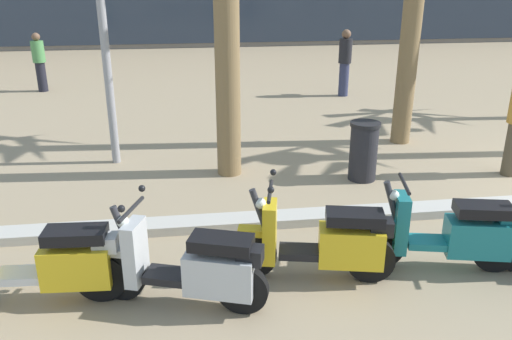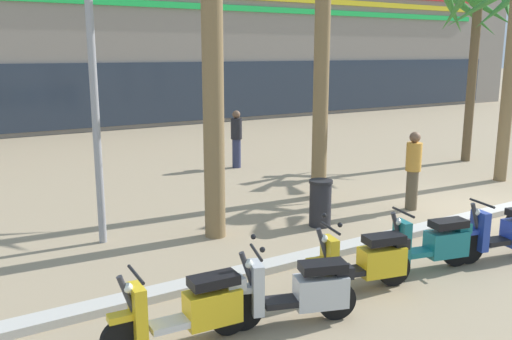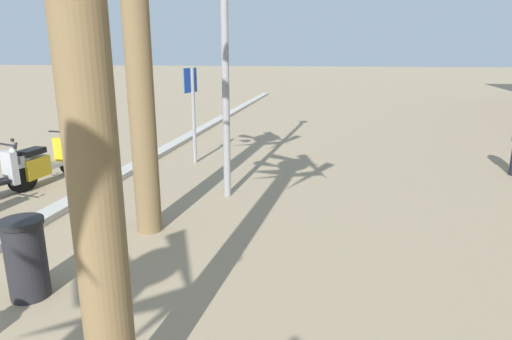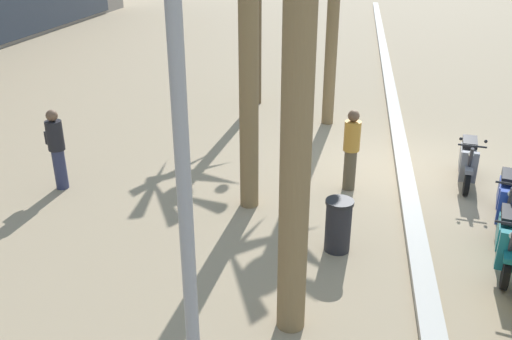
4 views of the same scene
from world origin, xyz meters
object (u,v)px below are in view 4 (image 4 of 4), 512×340
Objects in this scene: pedestrian_window_shopping at (351,148)px; pedestrian_by_palm_tree at (57,147)px; scooter_teal_far_back at (508,239)px; litter_bin at (338,225)px; street_lamp at (173,0)px; scooter_grey_lead_nearest at (468,161)px; scooter_blue_mid_front at (507,198)px.

pedestrian_by_palm_tree is at bearing 99.56° from pedestrian_window_shopping.
litter_bin is (-0.09, 2.76, 0.04)m from scooter_teal_far_back.
pedestrian_window_shopping is 2.52m from litter_bin.
pedestrian_by_palm_tree is 1.84× the size of litter_bin.
litter_bin is (-1.46, -5.90, -0.45)m from pedestrian_by_palm_tree.
scooter_teal_far_back is 8.77m from pedestrian_by_palm_tree.
pedestrian_by_palm_tree reaches higher than litter_bin.
pedestrian_window_shopping is at bearing -3.35° from litter_bin.
litter_bin is at bearing -18.73° from street_lamp.
scooter_grey_lead_nearest reaches higher than litter_bin.
scooter_grey_lead_nearest is 0.99× the size of pedestrian_by_palm_tree.
scooter_grey_lead_nearest is at bearing -28.64° from street_lamp.
scooter_grey_lead_nearest is 1.81× the size of litter_bin.
scooter_blue_mid_front is 1.79m from scooter_grey_lead_nearest.
scooter_blue_mid_front is 9.00m from pedestrian_by_palm_tree.
scooter_teal_far_back is 3.57m from pedestrian_window_shopping.
street_lamp is at bearing -140.44° from pedestrian_by_palm_tree.
litter_bin is 0.12× the size of street_lamp.
litter_bin is at bearing -103.91° from pedestrian_by_palm_tree.
street_lamp reaches higher than pedestrian_window_shopping.
scooter_teal_far_back is 0.97× the size of scooter_blue_mid_front.
scooter_blue_mid_front is 1.90× the size of litter_bin.
pedestrian_window_shopping reaches higher than scooter_grey_lead_nearest.
scooter_teal_far_back is 0.23× the size of street_lamp.
scooter_blue_mid_front is 3.49m from litter_bin.
pedestrian_window_shopping is (0.86, 2.94, 0.48)m from scooter_blue_mid_front.
scooter_teal_far_back is at bearing -88.17° from litter_bin.
street_lamp is (-6.50, 1.51, 3.67)m from pedestrian_window_shopping.
scooter_teal_far_back is at bearing 167.83° from scooter_blue_mid_front.
street_lamp is (-4.02, 1.36, 4.12)m from litter_bin.
scooter_teal_far_back is 1.00× the size of pedestrian_window_shopping.
scooter_teal_far_back reaches higher than litter_bin.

